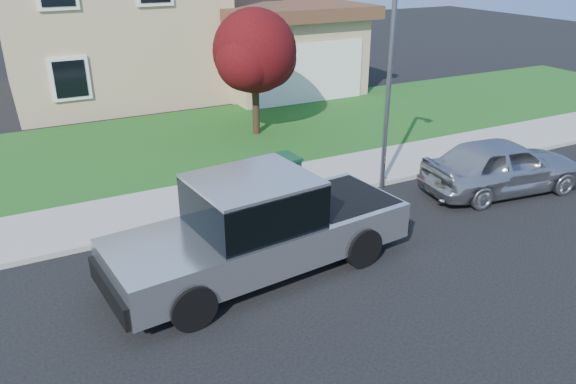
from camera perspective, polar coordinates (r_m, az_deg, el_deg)
The scene contains 11 objects.
ground at distance 10.83m, azimuth 0.85°, elevation -8.44°, with size 80.00×80.00×0.00m, color black.
curb at distance 13.48m, azimuth -1.20°, elevation -1.36°, with size 40.00×0.20×0.12m, color gray.
sidewalk at distance 14.38m, azimuth -3.13°, elevation 0.34°, with size 40.00×2.00×0.15m, color gray.
lawn at distance 18.33m, azimuth -8.98°, elevation 5.20°, with size 40.00×7.00×0.10m, color #164D18.
house at distance 25.25m, azimuth -14.84°, elevation 17.00°, with size 14.00×11.30×6.85m.
pickup_truck at distance 10.57m, azimuth -2.93°, elevation -3.67°, with size 6.10×2.62×1.95m.
woman at distance 11.86m, azimuth -3.59°, elevation -1.13°, with size 0.61×0.45×1.67m.
sedan at distance 15.12m, azimuth 20.96°, elevation 2.53°, with size 1.68×4.18×1.42m, color #A7A8AE.
ornamental_tree at distance 18.12m, azimuth -3.30°, elevation 13.75°, with size 2.92×2.63×4.00m.
trash_bin at distance 13.52m, azimuth -0.42°, elevation 1.58°, with size 0.70×0.79×1.04m.
street_lamp at distance 13.92m, azimuth 10.48°, elevation 11.68°, with size 0.40×0.67×5.19m.
Camera 1 is at (-4.35, -8.09, 5.75)m, focal length 35.00 mm.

